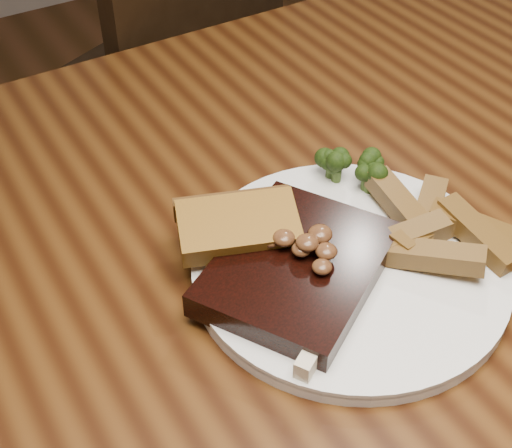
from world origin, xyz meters
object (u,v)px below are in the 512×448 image
at_px(plate, 349,268).
at_px(garlic_bread, 239,242).
at_px(dining_table, 255,321).
at_px(potato_wedges, 415,225).
at_px(chair_far, 159,96).
at_px(steak, 298,268).

height_order(plate, garlic_bread, garlic_bread).
relative_size(dining_table, plate, 5.34).
xyz_separation_m(dining_table, potato_wedges, (0.15, -0.06, 0.12)).
height_order(dining_table, chair_far, chair_far).
xyz_separation_m(dining_table, plate, (0.07, -0.06, 0.10)).
height_order(plate, potato_wedges, potato_wedges).
height_order(garlic_bread, potato_wedges, same).
distance_m(chair_far, plate, 0.79).
bearing_deg(steak, dining_table, 75.80).
bearing_deg(plate, garlic_bread, 139.57).
bearing_deg(dining_table, chair_far, 74.07).
relative_size(plate, garlic_bread, 2.68).
bearing_deg(steak, plate, -42.32).
bearing_deg(garlic_bread, chair_far, 93.25).
bearing_deg(chair_far, garlic_bread, 48.20).
bearing_deg(potato_wedges, dining_table, 157.36).
height_order(chair_far, steak, chair_far).
relative_size(dining_table, steak, 8.99).
bearing_deg(dining_table, potato_wedges, -22.64).
relative_size(dining_table, potato_wedges, 13.35).
relative_size(steak, garlic_bread, 1.59).
bearing_deg(potato_wedges, garlic_bread, 156.83).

